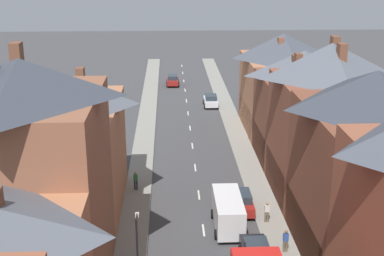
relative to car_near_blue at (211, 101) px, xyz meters
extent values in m
cube|color=gray|center=(-8.20, -19.05, -0.73)|extent=(2.20, 104.00, 0.14)
cube|color=gray|center=(2.00, -19.05, -0.73)|extent=(2.20, 104.00, 0.14)
cube|color=silver|center=(-3.10, -33.05, -0.80)|extent=(0.14, 1.80, 0.01)
cube|color=silver|center=(-3.10, -27.05, -0.80)|extent=(0.14, 1.80, 0.01)
cube|color=silver|center=(-3.10, -21.05, -0.80)|extent=(0.14, 1.80, 0.01)
cube|color=silver|center=(-3.10, -15.05, -0.80)|extent=(0.14, 1.80, 0.01)
cube|color=silver|center=(-3.10, -9.05, -0.80)|extent=(0.14, 1.80, 0.01)
cube|color=silver|center=(-3.10, -3.05, -0.80)|extent=(0.14, 1.80, 0.01)
cube|color=silver|center=(-3.10, 2.95, -0.80)|extent=(0.14, 1.80, 0.01)
cube|color=silver|center=(-3.10, 8.95, -0.80)|extent=(0.14, 1.80, 0.01)
cube|color=silver|center=(-3.10, 14.95, -0.80)|extent=(0.14, 1.80, 0.01)
cube|color=silver|center=(-3.10, 20.95, -0.80)|extent=(0.14, 1.80, 0.01)
cube|color=silver|center=(-3.10, 26.95, -0.80)|extent=(0.14, 1.80, 0.01)
cube|color=brown|center=(-13.30, -39.79, 5.19)|extent=(8.00, 9.66, 11.98)
pyramid|color=#383D47|center=(-13.30, -39.79, 12.20)|extent=(8.00, 9.66, 2.04)
cube|color=brown|center=(-14.15, -36.96, 12.89)|extent=(0.60, 0.90, 1.39)
cube|color=#B2704C|center=(-13.30, -29.16, 3.48)|extent=(8.00, 11.59, 8.57)
cube|color=maroon|center=(-9.36, -29.16, 0.80)|extent=(0.12, 10.66, 3.20)
pyramid|color=#565B66|center=(-13.30, -29.16, 8.90)|extent=(8.00, 11.59, 2.27)
cube|color=brown|center=(-12.31, -26.79, 9.46)|extent=(0.60, 0.90, 1.13)
cube|color=brown|center=(7.10, -36.72, 4.24)|extent=(8.00, 10.39, 10.09)
cube|color=#1E5133|center=(3.16, -36.72, 0.80)|extent=(0.12, 9.56, 3.20)
pyramid|color=#383D47|center=(7.10, -36.72, 10.51)|extent=(8.00, 10.39, 2.44)
cube|color=brown|center=(7.10, -27.33, 4.14)|extent=(8.00, 8.40, 9.89)
cube|color=navy|center=(3.16, -27.33, 0.80)|extent=(0.12, 7.72, 3.20)
pyramid|color=#565B66|center=(7.10, -27.33, 10.49)|extent=(8.00, 8.40, 2.79)
cube|color=brown|center=(7.39, -28.78, 11.28)|extent=(0.60, 0.90, 1.58)
cube|color=brown|center=(7.96, -25.16, 11.28)|extent=(0.60, 0.90, 1.58)
cube|color=brown|center=(7.10, -19.21, 3.36)|extent=(8.00, 7.85, 8.33)
cube|color=black|center=(3.16, -19.21, 0.80)|extent=(0.12, 7.22, 3.20)
pyramid|color=#565B66|center=(7.10, -19.21, 8.71)|extent=(8.00, 7.85, 2.36)
cube|color=brown|center=(6.07, -21.06, 9.34)|extent=(0.60, 0.90, 1.26)
cube|color=brown|center=(6.07, -20.11, 9.18)|extent=(0.60, 0.90, 0.93)
cube|color=#B2704C|center=(7.10, -9.81, 3.31)|extent=(8.00, 10.95, 8.22)
cube|color=black|center=(3.16, -9.81, 0.80)|extent=(0.12, 10.07, 3.20)
pyramid|color=#474C56|center=(7.10, -9.81, 8.77)|extent=(8.00, 10.95, 2.71)
cube|color=brown|center=(6.55, -11.01, 9.31)|extent=(0.60, 0.90, 1.08)
cube|color=yellow|center=(-1.30, -44.23, 4.15)|extent=(1.34, 0.08, 0.32)
cube|color=silver|center=(0.00, 0.05, -0.15)|extent=(1.70, 3.81, 0.69)
cube|color=#28333D|center=(0.00, -0.14, 0.49)|extent=(1.46, 1.91, 0.60)
cylinder|color=black|center=(-0.85, 1.23, -0.49)|extent=(0.20, 0.62, 0.62)
cylinder|color=black|center=(0.85, 1.23, -0.49)|extent=(0.20, 0.62, 0.62)
cylinder|color=black|center=(-0.85, -1.13, -0.49)|extent=(0.20, 0.62, 0.62)
cylinder|color=black|center=(0.85, -1.13, -0.49)|extent=(0.20, 0.62, 0.62)
cube|color=maroon|center=(0.00, -29.99, -0.13)|extent=(1.70, 4.06, 0.72)
cube|color=#28333D|center=(0.00, -30.19, 0.53)|extent=(1.46, 2.03, 0.60)
cylinder|color=black|center=(-0.85, -28.73, -0.49)|extent=(0.20, 0.62, 0.62)
cylinder|color=black|center=(0.85, -28.73, -0.49)|extent=(0.20, 0.62, 0.62)
cylinder|color=black|center=(-0.85, -31.24, -0.49)|extent=(0.20, 0.62, 0.62)
cylinder|color=black|center=(0.85, -31.24, -0.49)|extent=(0.20, 0.62, 0.62)
cube|color=black|center=(0.00, -37.76, -0.12)|extent=(1.70, 4.37, 0.74)
cube|color=#28333D|center=(0.00, -37.98, 0.55)|extent=(1.46, 2.18, 0.60)
cylinder|color=black|center=(-0.85, -36.41, -0.49)|extent=(0.20, 0.62, 0.62)
cylinder|color=black|center=(0.85, -36.41, -0.49)|extent=(0.20, 0.62, 0.62)
cube|color=maroon|center=(-4.90, 12.20, -0.15)|extent=(1.70, 4.06, 0.69)
cube|color=#28333D|center=(-4.90, 12.00, 0.50)|extent=(1.46, 2.03, 0.60)
cylinder|color=black|center=(-5.75, 13.46, -0.49)|extent=(0.20, 0.62, 0.62)
cylinder|color=black|center=(-4.05, 13.46, -0.49)|extent=(0.20, 0.62, 0.62)
cylinder|color=black|center=(-5.75, 10.95, -0.49)|extent=(0.20, 0.62, 0.62)
cylinder|color=black|center=(-4.05, 10.95, -0.49)|extent=(0.20, 0.62, 0.62)
cube|color=white|center=(-1.30, -32.77, 0.56)|extent=(1.96, 5.20, 2.10)
cube|color=#28333D|center=(-1.30, -30.22, 0.86)|extent=(1.76, 0.10, 0.90)
cylinder|color=black|center=(-2.28, -31.21, -0.44)|extent=(0.24, 0.72, 0.72)
cylinder|color=black|center=(-0.32, -31.21, -0.44)|extent=(0.24, 0.72, 0.72)
cylinder|color=black|center=(-2.28, -34.33, -0.44)|extent=(0.24, 0.72, 0.72)
cylinder|color=black|center=(-0.32, -34.33, -0.44)|extent=(0.24, 0.72, 0.72)
cylinder|color=brown|center=(2.07, -36.47, -0.24)|extent=(0.14, 0.14, 0.84)
cylinder|color=brown|center=(2.25, -36.47, -0.24)|extent=(0.14, 0.14, 0.84)
cube|color=#2D4C9E|center=(2.16, -36.47, 0.45)|extent=(0.36, 0.22, 0.54)
sphere|color=brown|center=(2.16, -36.47, 0.84)|extent=(0.22, 0.22, 0.22)
cylinder|color=brown|center=(1.56, -32.25, -0.24)|extent=(0.14, 0.14, 0.84)
cylinder|color=brown|center=(1.74, -32.25, -0.24)|extent=(0.14, 0.14, 0.84)
cube|color=silver|center=(1.65, -32.25, 0.45)|extent=(0.36, 0.22, 0.54)
sphere|color=#9E7051|center=(1.65, -32.25, 0.84)|extent=(0.22, 0.22, 0.22)
cylinder|color=#23232D|center=(-8.48, -26.04, -0.24)|extent=(0.14, 0.14, 0.84)
cylinder|color=#23232D|center=(-8.30, -26.04, -0.24)|extent=(0.14, 0.14, 0.84)
cube|color=#338447|center=(-8.39, -26.04, 0.45)|extent=(0.36, 0.22, 0.54)
sphere|color=#9E7051|center=(-8.39, -26.04, 0.84)|extent=(0.22, 0.22, 0.22)
cylinder|color=black|center=(-7.35, -41.20, 4.60)|extent=(0.08, 0.90, 0.08)
cube|color=beige|center=(-7.35, -40.75, 4.52)|extent=(0.20, 0.32, 0.20)
camera|label=1|loc=(-5.48, -67.64, 18.39)|focal=50.00mm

